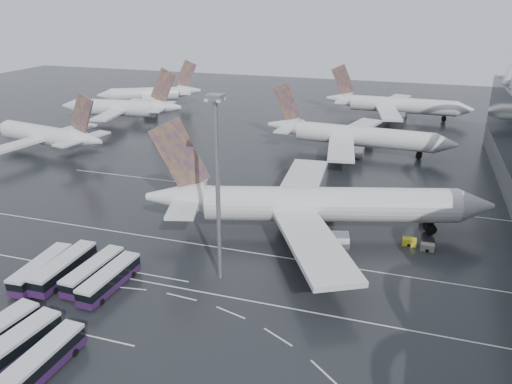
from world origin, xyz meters
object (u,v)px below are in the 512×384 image
(jet_remote_far, at_px, (152,94))
(floodlight_mast, at_px, (217,168))
(gse_cart_belly_d, at_px, (427,247))
(bus_row_near_a, at_px, (41,269))
(bus_row_near_d, at_px, (110,279))
(gse_cart_belly_b, at_px, (426,220))
(bus_row_near_b, at_px, (64,268))
(jet_remote_west, at_px, (47,136))
(jet_remote_mid, at_px, (123,108))
(bus_row_far_b, at_px, (12,349))
(bus_row_far_c, at_px, (40,363))
(airliner_main, at_px, (313,205))
(gse_cart_belly_a, at_px, (409,242))
(airliner_gate_b, at_px, (354,136))
(bus_row_near_c, at_px, (93,271))
(airliner_gate_c, at_px, (395,105))

(jet_remote_far, relative_size, floodlight_mast, 1.34)
(floodlight_mast, distance_m, gse_cart_belly_d, 40.41)
(jet_remote_far, bearing_deg, bus_row_near_a, 84.27)
(bus_row_near_d, xyz_separation_m, gse_cart_belly_b, (45.19, 39.13, -1.04))
(jet_remote_far, distance_m, bus_row_near_b, 133.62)
(bus_row_near_a, distance_m, gse_cart_belly_d, 63.84)
(jet_remote_west, bearing_deg, jet_remote_mid, -80.37)
(jet_remote_west, distance_m, jet_remote_mid, 38.44)
(bus_row_near_a, distance_m, floodlight_mast, 32.26)
(jet_remote_far, height_order, bus_row_far_b, jet_remote_far)
(bus_row_far_c, xyz_separation_m, gse_cart_belly_d, (42.58, 46.08, -1.12))
(bus_row_far_b, relative_size, gse_cart_belly_b, 5.68)
(airliner_main, xyz_separation_m, gse_cart_belly_d, (20.64, -1.15, -4.79))
(gse_cart_belly_a, height_order, gse_cart_belly_b, gse_cart_belly_a)
(bus_row_far_c, bearing_deg, jet_remote_west, 40.53)
(airliner_gate_b, distance_m, gse_cart_belly_b, 48.43)
(jet_remote_west, relative_size, bus_row_near_a, 3.34)
(jet_remote_far, bearing_deg, gse_cart_belly_b, 114.21)
(airliner_gate_b, distance_m, jet_remote_mid, 82.19)
(airliner_gate_b, distance_m, jet_remote_far, 95.12)
(airliner_gate_b, xyz_separation_m, bus_row_near_c, (-28.83, -81.86, -2.94))
(airliner_main, relative_size, gse_cart_belly_b, 26.35)
(gse_cart_belly_a, bearing_deg, bus_row_far_b, -133.87)
(jet_remote_mid, xyz_separation_m, floodlight_mast, (70.75, -86.44, 13.11))
(jet_remote_west, height_order, bus_row_far_c, jet_remote_west)
(bus_row_near_c, bearing_deg, jet_remote_mid, 32.09)
(bus_row_far_b, relative_size, floodlight_mast, 0.47)
(floodlight_mast, bearing_deg, airliner_gate_c, 81.21)
(jet_remote_far, xyz_separation_m, gse_cart_belly_d, (106.44, -95.91, -3.98))
(jet_remote_far, relative_size, gse_cart_belly_a, 16.14)
(airliner_gate_b, height_order, bus_row_far_b, airliner_gate_b)
(bus_row_near_c, relative_size, gse_cart_belly_d, 5.49)
(bus_row_far_c, distance_m, floodlight_mast, 33.46)
(bus_row_far_c, bearing_deg, bus_row_near_b, 32.90)
(airliner_main, relative_size, jet_remote_west, 1.48)
(airliner_gate_c, xyz_separation_m, bus_row_near_d, (-33.47, -130.49, -2.91))
(jet_remote_west, relative_size, gse_cart_belly_a, 17.76)
(bus_row_near_d, bearing_deg, gse_cart_belly_d, -56.52)
(gse_cart_belly_a, bearing_deg, floodlight_mast, -143.78)
(floodlight_mast, height_order, gse_cart_belly_a, floodlight_mast)
(airliner_gate_c, height_order, jet_remote_far, airliner_gate_c)
(airliner_gate_b, xyz_separation_m, bus_row_near_b, (-33.70, -82.52, -2.83))
(bus_row_far_b, bearing_deg, bus_row_near_c, 11.48)
(airliner_gate_c, height_order, gse_cart_belly_b, airliner_gate_c)
(gse_cart_belly_b, bearing_deg, airliner_gate_b, 114.50)
(airliner_gate_c, bearing_deg, jet_remote_mid, -156.68)
(jet_remote_west, relative_size, gse_cart_belly_d, 18.55)
(jet_remote_mid, bearing_deg, bus_row_far_b, 107.80)
(bus_row_far_c, xyz_separation_m, gse_cart_belly_b, (42.30, 57.72, -1.09))
(airliner_gate_b, bearing_deg, bus_row_far_b, -101.52)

